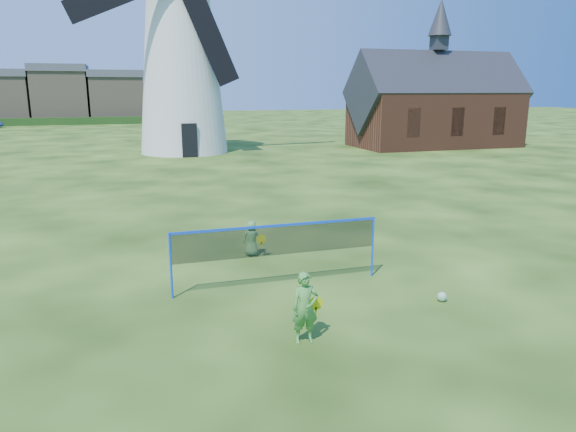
# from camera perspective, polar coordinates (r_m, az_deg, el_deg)

# --- Properties ---
(ground) EXTENTS (220.00, 220.00, 0.00)m
(ground) POSITION_cam_1_polar(r_m,az_deg,el_deg) (13.41, -0.18, -6.78)
(ground) COLOR black
(ground) RESTS_ON ground
(windmill) EXTENTS (15.23, 6.45, 20.06)m
(windmill) POSITION_cam_1_polar(r_m,az_deg,el_deg) (41.03, -11.45, 16.18)
(windmill) COLOR white
(windmill) RESTS_ON ground
(chapel) EXTENTS (13.86, 6.72, 11.72)m
(chapel) POSITION_cam_1_polar(r_m,az_deg,el_deg) (46.48, 15.54, 11.30)
(chapel) COLOR brown
(chapel) RESTS_ON ground
(badminton_net) EXTENTS (5.05, 0.05, 1.55)m
(badminton_net) POSITION_cam_1_polar(r_m,az_deg,el_deg) (12.56, -1.15, -2.72)
(badminton_net) COLOR blue
(badminton_net) RESTS_ON ground
(player_girl) EXTENTS (0.68, 0.38, 1.37)m
(player_girl) POSITION_cam_1_polar(r_m,az_deg,el_deg) (10.00, 1.86, -9.84)
(player_girl) COLOR #48953B
(player_girl) RESTS_ON ground
(player_boy) EXTENTS (0.65, 0.49, 1.02)m
(player_boy) POSITION_cam_1_polar(r_m,az_deg,el_deg) (15.13, -3.89, -2.41)
(player_boy) COLOR #549347
(player_boy) RESTS_ON ground
(play_ball) EXTENTS (0.22, 0.22, 0.22)m
(play_ball) POSITION_cam_1_polar(r_m,az_deg,el_deg) (12.50, 16.23, -8.34)
(play_ball) COLOR green
(play_ball) RESTS_ON ground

